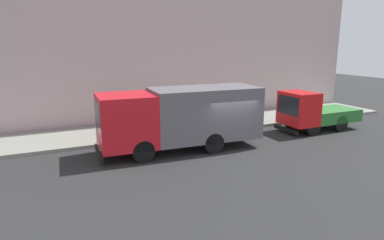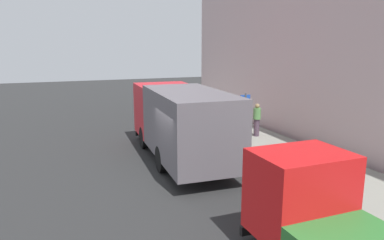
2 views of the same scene
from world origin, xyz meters
name	(u,v)px [view 1 (image 1 of 2)]	position (x,y,z in m)	size (l,w,h in m)	color
ground	(228,149)	(0.00, 0.00, 0.00)	(80.00, 80.00, 0.00)	#272828
sidewalk	(188,126)	(5.04, 0.00, 0.08)	(4.08, 30.00, 0.17)	gray
building_facade	(172,26)	(7.58, 0.00, 6.33)	(0.50, 30.00, 12.67)	#C6A8AA
large_utility_truck	(181,116)	(0.91, 2.20, 1.74)	(2.95, 8.17, 3.08)	red
small_flatbed_truck	(313,112)	(1.10, -6.53, 1.14)	(2.11, 5.12, 2.44)	red
pedestrian_walking	(125,114)	(5.73, 3.90, 1.07)	(0.43, 0.43, 1.71)	#4A3948
traffic_cone_orange	(101,137)	(3.30, 5.75, 0.47)	(0.43, 0.43, 0.61)	orange
street_sign_post	(186,105)	(3.29, 0.92, 1.77)	(0.44, 0.08, 2.72)	#4C5156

